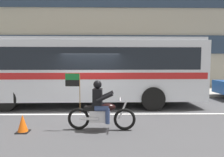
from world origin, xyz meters
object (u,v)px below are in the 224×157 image
object	(u,v)px
transit_bus	(87,67)
traffic_cone	(23,124)
motorcycle_with_rider	(101,109)
fire_hydrant	(165,87)

from	to	relation	value
transit_bus	traffic_cone	bearing A→B (deg)	-111.80
transit_bus	motorcycle_with_rider	bearing A→B (deg)	-77.45
fire_hydrant	transit_bus	bearing A→B (deg)	-147.22
fire_hydrant	traffic_cone	bearing A→B (deg)	-132.31
fire_hydrant	traffic_cone	size ratio (longest dim) A/B	1.36
transit_bus	traffic_cone	distance (m)	4.46
motorcycle_with_rider	fire_hydrant	size ratio (longest dim) A/B	2.93
transit_bus	fire_hydrant	size ratio (longest dim) A/B	14.67
transit_bus	traffic_cone	size ratio (longest dim) A/B	20.00
motorcycle_with_rider	fire_hydrant	bearing A→B (deg)	59.71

